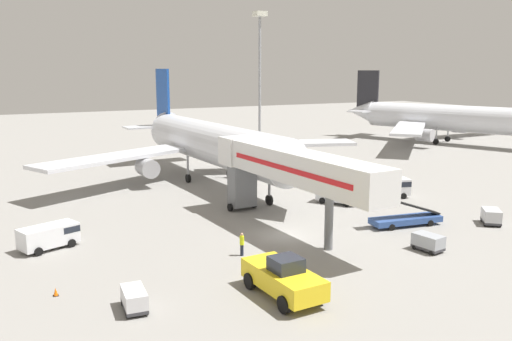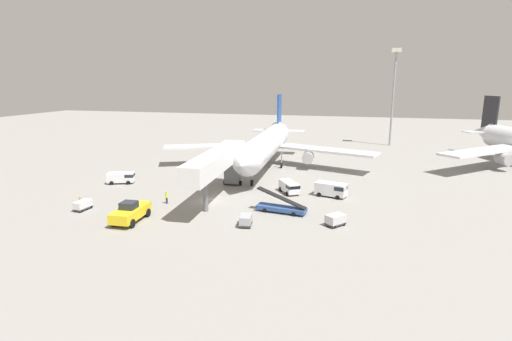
% 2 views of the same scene
% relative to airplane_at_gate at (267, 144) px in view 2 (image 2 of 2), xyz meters
% --- Properties ---
extents(ground_plane, '(300.00, 300.00, 0.00)m').
position_rel_airplane_at_gate_xyz_m(ground_plane, '(-3.11, -24.59, -5.06)').
color(ground_plane, gray).
extents(airplane_at_gate, '(45.12, 44.03, 14.47)m').
position_rel_airplane_at_gate_xyz_m(airplane_at_gate, '(0.00, 0.00, 0.00)').
color(airplane_at_gate, silver).
rests_on(airplane_at_gate, ground).
extents(jet_bridge, '(4.48, 22.85, 7.57)m').
position_rel_airplane_at_gate_xyz_m(jet_bridge, '(-2.18, -22.84, 0.71)').
color(jet_bridge, silver).
rests_on(jet_bridge, ground).
extents(pushback_tug, '(3.20, 6.57, 2.73)m').
position_rel_airplane_at_gate_xyz_m(pushback_tug, '(-9.67, -35.56, -3.79)').
color(pushback_tug, yellow).
rests_on(pushback_tug, ground).
extents(belt_loader_truck, '(7.13, 2.91, 3.27)m').
position_rel_airplane_at_gate_xyz_m(belt_loader_truck, '(8.43, -27.13, -4.29)').
color(belt_loader_truck, '#2D4C8E').
rests_on(belt_loader_truck, ground).
extents(service_van_mid_left, '(4.97, 3.50, 1.92)m').
position_rel_airplane_at_gate_xyz_m(service_van_mid_left, '(-21.89, -18.70, -3.95)').
color(service_van_mid_left, white).
rests_on(service_van_mid_left, ground).
extents(service_van_outer_left, '(5.22, 3.37, 2.18)m').
position_rel_airplane_at_gate_xyz_m(service_van_outer_left, '(14.57, -17.65, -3.82)').
color(service_van_outer_left, white).
rests_on(service_van_outer_left, ground).
extents(service_van_near_right, '(4.07, 4.81, 1.86)m').
position_rel_airplane_at_gate_xyz_m(service_van_near_right, '(7.84, -17.41, -3.98)').
color(service_van_near_right, silver).
rests_on(service_van_near_right, ground).
extents(baggage_cart_mid_center, '(1.51, 2.64, 1.33)m').
position_rel_airplane_at_gate_xyz_m(baggage_cart_mid_center, '(-18.74, -33.17, -4.31)').
color(baggage_cart_mid_center, '#38383D').
rests_on(baggage_cart_mid_center, ground).
extents(baggage_cart_near_center, '(1.75, 2.53, 1.36)m').
position_rel_airplane_at_gate_xyz_m(baggage_cart_near_center, '(5.11, -33.30, -4.30)').
color(baggage_cart_near_center, '#38383D').
rests_on(baggage_cart_near_center, ground).
extents(baggage_cart_outer_right, '(2.68, 2.79, 1.45)m').
position_rel_airplane_at_gate_xyz_m(baggage_cart_outer_right, '(15.98, -30.42, -4.25)').
color(baggage_cart_outer_right, '#38383D').
rests_on(baggage_cart_outer_right, ground).
extents(ground_crew_worker_foreground, '(0.42, 0.42, 1.86)m').
position_rel_airplane_at_gate_xyz_m(ground_crew_worker_foreground, '(-8.73, -27.46, -4.07)').
color(ground_crew_worker_foreground, '#1E2333').
rests_on(ground_crew_worker_foreground, ground).
extents(safety_cone_alpha, '(0.35, 0.35, 0.53)m').
position_rel_airplane_at_gate_xyz_m(safety_cone_alpha, '(-22.74, -28.78, -4.80)').
color(safety_cone_alpha, black).
rests_on(safety_cone_alpha, ground).
extents(apron_light_mast, '(2.40, 2.40, 26.06)m').
position_rel_airplane_at_gate_xyz_m(apron_light_mast, '(26.53, 37.09, 12.98)').
color(apron_light_mast, '#93969B').
rests_on(apron_light_mast, ground).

